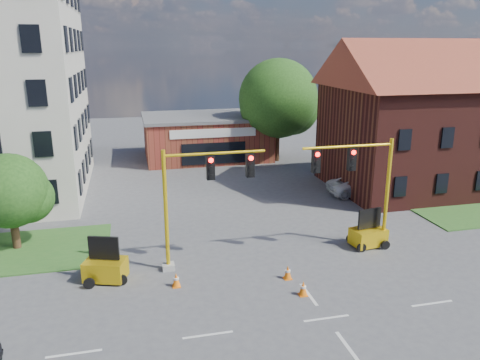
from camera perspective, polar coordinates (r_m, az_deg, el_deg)
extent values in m
plane|color=#4A4A4D|center=(20.61, 10.49, -16.24)|extent=(120.00, 120.00, 0.00)
cube|color=maroon|center=(47.25, -4.12, 5.14)|extent=(12.00, 8.00, 4.00)
cube|color=#555558|center=(46.89, -4.17, 7.72)|extent=(12.40, 8.40, 0.30)
cube|color=silver|center=(43.10, -3.26, 5.72)|extent=(8.00, 0.10, 0.80)
cube|color=black|center=(43.48, -3.22, 3.26)|extent=(6.00, 0.10, 2.00)
cube|color=#481A15|center=(41.33, 24.98, 4.92)|extent=(20.00, 10.00, 8.00)
cylinder|color=#3A2715|center=(45.86, 4.57, 5.00)|extent=(0.44, 0.44, 4.31)
sphere|color=#1B3F13|center=(45.28, 4.68, 9.87)|extent=(7.52, 7.52, 7.52)
sphere|color=#1B3F13|center=(46.16, 6.34, 8.72)|extent=(5.27, 5.27, 5.27)
cylinder|color=#3A2715|center=(28.78, -25.77, -5.35)|extent=(0.44, 0.44, 2.40)
sphere|color=#1B3F13|center=(28.12, -26.31, -1.20)|extent=(4.06, 4.06, 4.06)
sphere|color=#1B3F13|center=(28.37, -24.45, -1.98)|extent=(2.85, 2.85, 2.85)
cube|color=#979791|center=(24.35, -8.72, -10.39)|extent=(0.60, 0.60, 0.30)
cylinder|color=yellow|center=(23.20, -9.02, -3.85)|extent=(0.20, 0.20, 6.20)
cylinder|color=yellow|center=(22.71, -3.03, 3.27)|extent=(5.00, 0.14, 0.14)
cube|color=black|center=(22.84, -3.62, 1.52)|extent=(0.40, 0.32, 1.20)
cube|color=black|center=(23.25, 1.24, 1.81)|extent=(0.40, 0.32, 1.20)
sphere|color=#FF0C07|center=(22.57, -3.56, 2.39)|extent=(0.24, 0.24, 0.24)
cube|color=#979791|center=(27.80, 16.96, -7.48)|extent=(0.60, 0.60, 0.30)
cylinder|color=yellow|center=(26.79, 17.47, -1.68)|extent=(0.20, 0.20, 6.20)
cylinder|color=yellow|center=(24.91, 13.05, 4.02)|extent=(5.00, 0.14, 0.14)
cube|color=black|center=(25.17, 13.46, 2.48)|extent=(0.40, 0.32, 1.20)
cube|color=black|center=(24.35, 9.24, 2.26)|extent=(0.40, 0.32, 1.20)
sphere|color=#FF0C07|center=(24.93, 13.70, 3.28)|extent=(0.24, 0.24, 0.24)
cube|color=yellow|center=(23.77, -16.07, -10.40)|extent=(2.21, 1.82, 0.95)
cube|color=black|center=(23.31, -16.28, -7.96)|extent=(1.44, 0.60, 1.16)
cube|color=yellow|center=(27.50, 15.35, -6.66)|extent=(2.03, 1.51, 0.93)
cube|color=black|center=(27.11, 15.51, -4.54)|extent=(1.45, 0.35, 1.14)
cube|color=orange|center=(22.07, 7.67, -13.69)|extent=(0.38, 0.38, 0.04)
cone|color=orange|center=(21.91, 7.70, -12.94)|extent=(0.40, 0.40, 0.70)
cylinder|color=silver|center=(21.88, 7.71, -12.78)|extent=(0.27, 0.27, 0.09)
cube|color=orange|center=(22.77, -7.76, -12.70)|extent=(0.38, 0.38, 0.04)
cone|color=orange|center=(22.61, -7.79, -11.97)|extent=(0.40, 0.40, 0.70)
cylinder|color=silver|center=(22.58, -7.79, -11.81)|extent=(0.27, 0.27, 0.09)
cube|color=orange|center=(23.36, 5.81, -11.84)|extent=(0.38, 0.38, 0.04)
cone|color=orange|center=(23.21, 5.84, -11.12)|extent=(0.40, 0.40, 0.70)
cylinder|color=silver|center=(23.18, 5.84, -10.96)|extent=(0.27, 0.27, 0.09)
cube|color=orange|center=(29.64, 14.32, -6.04)|extent=(0.38, 0.38, 0.04)
cone|color=orange|center=(29.52, 14.37, -5.45)|extent=(0.40, 0.40, 0.70)
cylinder|color=silver|center=(29.49, 14.38, -5.32)|extent=(0.27, 0.27, 0.09)
imported|color=white|center=(36.62, 14.46, -0.67)|extent=(5.04, 2.38, 1.39)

